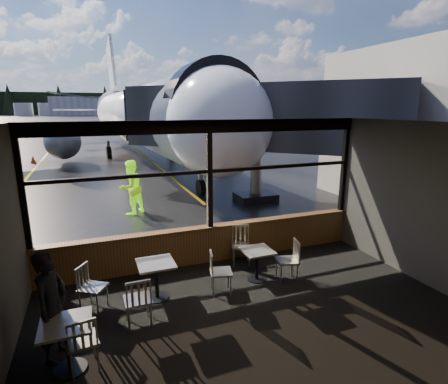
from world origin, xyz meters
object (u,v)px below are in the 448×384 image
cone_nose (203,183)px  cafe_table_mid (157,281)px  jet_bridge (249,138)px  cone_wing (33,159)px  chair_mid_w (93,288)px  chair_near_n (241,246)px  chair_mid_s (138,300)px  chair_left_s (82,341)px  cafe_table_near (257,265)px  cafe_table_left (68,347)px  ground_crew (131,187)px  passenger (52,306)px  chair_near_w (221,272)px  chair_near_e (287,261)px  airliner (140,78)px

cone_nose → cafe_table_mid: bearing=-113.0°
jet_bridge → cafe_table_mid: jet_bridge is taller
cone_wing → chair_mid_w: bearing=-80.2°
chair_near_n → cone_nose: (1.66, 8.32, -0.21)m
chair_mid_s → chair_left_s: (-0.91, -0.80, -0.02)m
cone_nose → cafe_table_near: bearing=-100.2°
cafe_table_left → ground_crew: bearing=76.9°
passenger → ground_crew: bearing=10.3°
jet_bridge → chair_near_w: size_ratio=12.75×
jet_bridge → passenger: bearing=-131.1°
jet_bridge → chair_mid_w: size_ratio=12.82×
jet_bridge → chair_near_n: bearing=-116.4°
ground_crew → cone_wing: 15.71m
chair_near_w → cone_wing: (-6.10, 21.28, -0.21)m
ground_crew → cafe_table_mid: bearing=49.4°
cafe_table_mid → cafe_table_left: size_ratio=1.01×
cafe_table_near → chair_near_w: chair_near_w is taller
jet_bridge → cone_wing: (-10.00, 14.21, -2.31)m
chair_near_n → passenger: passenger is taller
chair_near_w → chair_left_s: size_ratio=1.01×
cone_nose → cone_wing: cone_nose is taller
jet_bridge → chair_near_n: jet_bridge is taller
chair_mid_w → cone_wing: (-3.62, 21.01, -0.20)m
cafe_table_near → ground_crew: size_ratio=0.37×
chair_near_w → cone_wing: chair_near_w is taller
cafe_table_near → jet_bridge: bearing=66.6°
cafe_table_left → chair_mid_s: (1.10, 0.76, 0.09)m
chair_left_s → cone_wing: 22.86m
jet_bridge → cone_wing: jet_bridge is taller
cafe_table_left → chair_near_n: size_ratio=0.81×
chair_near_n → chair_mid_w: size_ratio=1.06×
chair_mid_s → chair_left_s: 1.21m
cafe_table_near → chair_near_n: chair_near_n is taller
jet_bridge → cone_nose: jet_bridge is taller
passenger → chair_left_s: bearing=-111.5°
jet_bridge → chair_near_e: bearing=-108.3°
chair_mid_s → chair_near_n: bearing=30.4°
airliner → cafe_table_left: (-4.39, -22.45, -5.51)m
chair_near_e → chair_mid_w: 4.04m
chair_mid_s → cone_wing: chair_mid_s is taller
airliner → cafe_table_near: size_ratio=53.82×
airliner → cafe_table_left: airliner is taller
chair_left_s → chair_near_e: bearing=8.9°
chair_left_s → cone_nose: size_ratio=1.66×
cafe_table_near → chair_left_s: 3.93m
chair_near_e → chair_left_s: bearing=121.0°
cafe_table_left → chair_mid_w: (0.37, 1.55, 0.07)m
chair_mid_w → jet_bridge: bearing=169.3°
cafe_table_left → chair_near_e: 4.57m
chair_mid_s → cone_nose: chair_mid_s is taller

